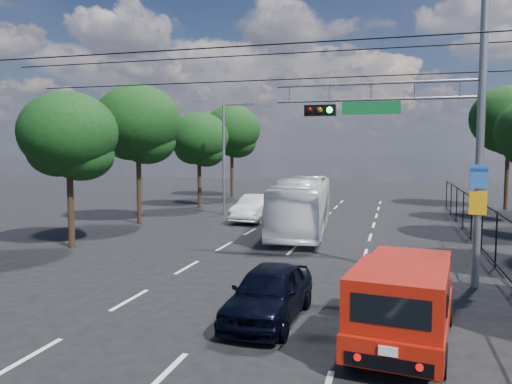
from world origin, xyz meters
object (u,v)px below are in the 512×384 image
(signal_mast, at_px, (438,115))
(red_pickup, at_px, (404,299))
(white_van, at_px, (256,208))
(navy_hatchback, at_px, (269,293))
(white_bus, at_px, (302,206))

(signal_mast, distance_m, red_pickup, 6.79)
(signal_mast, xyz_separation_m, red_pickup, (-0.96, -5.21, -4.25))
(white_van, bearing_deg, red_pickup, -59.55)
(navy_hatchback, relative_size, white_bus, 0.40)
(signal_mast, relative_size, white_bus, 0.96)
(signal_mast, height_order, white_bus, signal_mast)
(red_pickup, distance_m, white_bus, 14.42)
(red_pickup, height_order, white_bus, white_bus)
(navy_hatchback, bearing_deg, white_van, 109.17)
(white_van, bearing_deg, navy_hatchback, -68.22)
(signal_mast, xyz_separation_m, navy_hatchback, (-4.14, -4.50, -4.56))
(white_van, bearing_deg, white_bus, -40.56)
(signal_mast, height_order, red_pickup, signal_mast)
(signal_mast, xyz_separation_m, white_bus, (-5.68, 8.42, -3.86))
(red_pickup, relative_size, navy_hatchback, 1.30)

